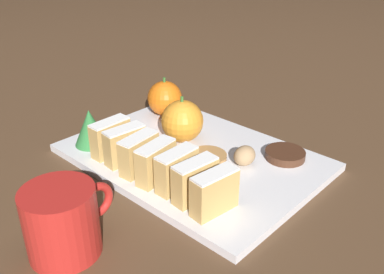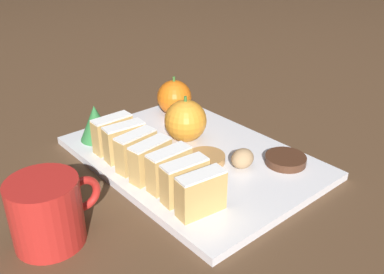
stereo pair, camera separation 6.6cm
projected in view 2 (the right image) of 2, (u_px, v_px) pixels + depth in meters
name	position (u px, v px, depth m)	size (l,w,h in m)	color
ground_plane	(192.00, 160.00, 0.68)	(6.00, 6.00, 0.00)	#513823
serving_platter	(192.00, 157.00, 0.68)	(0.27, 0.39, 0.01)	white
stollen_slice_front	(201.00, 193.00, 0.53)	(0.07, 0.03, 0.06)	tan
stollen_slice_second	(185.00, 180.00, 0.56)	(0.07, 0.03, 0.06)	tan
stollen_slice_third	(169.00, 169.00, 0.58)	(0.06, 0.02, 0.06)	tan
stollen_slice_fourth	(151.00, 160.00, 0.60)	(0.07, 0.03, 0.06)	tan
stollen_slice_fifth	(136.00, 151.00, 0.63)	(0.07, 0.03, 0.06)	tan
stollen_slice_sixth	(125.00, 141.00, 0.65)	(0.07, 0.03, 0.06)	tan
stollen_slice_back	(113.00, 133.00, 0.68)	(0.06, 0.02, 0.06)	tan
orange_near	(174.00, 97.00, 0.81)	(0.07, 0.07, 0.07)	orange
orange_far	(186.00, 121.00, 0.71)	(0.07, 0.07, 0.08)	orange
walnut	(242.00, 158.00, 0.63)	(0.04, 0.03, 0.03)	tan
chocolate_cookie	(286.00, 160.00, 0.65)	(0.06, 0.06, 0.01)	#472819
gingerbread_cookie	(204.00, 159.00, 0.65)	(0.06, 0.06, 0.01)	#B27F47
evergreen_sprig	(96.00, 123.00, 0.71)	(0.05, 0.05, 0.06)	#2D7538
coffee_mug	(48.00, 212.00, 0.49)	(0.11, 0.08, 0.08)	red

